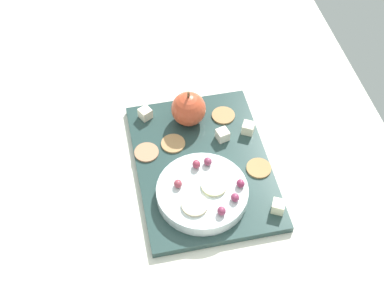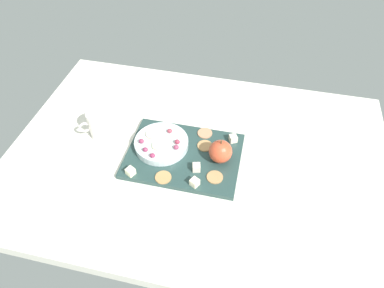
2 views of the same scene
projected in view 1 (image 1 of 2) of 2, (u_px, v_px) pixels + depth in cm
name	position (u px, v px, depth cm)	size (l,w,h in cm)	color
table	(190.00, 159.00, 113.98)	(121.36, 84.55, 3.88)	silver
platter	(203.00, 165.00, 109.65)	(35.64, 25.99, 1.49)	#263F3C
serving_dish	(204.00, 192.00, 103.16)	(17.25, 17.25, 2.43)	silver
apple_whole	(189.00, 109.00, 113.33)	(7.19, 7.19, 7.19)	#C84A2C
apple_stem	(188.00, 95.00, 110.07)	(0.50, 0.50, 1.20)	brown
cheese_cube_0	(223.00, 135.00, 112.13)	(2.31, 2.31, 2.31)	#F9E7CF
cheese_cube_1	(248.00, 128.00, 113.29)	(2.31, 2.31, 2.31)	#F4E8C4
cheese_cube_2	(278.00, 207.00, 101.27)	(2.31, 2.31, 2.31)	#F7F2C6
cheese_cube_3	(145.00, 113.00, 115.84)	(2.31, 2.31, 2.31)	#F9E9CC
cracker_0	(259.00, 168.00, 108.00)	(4.90, 4.90, 0.40)	#B1844F
cracker_1	(173.00, 144.00, 111.92)	(4.90, 4.90, 0.40)	tan
cracker_2	(147.00, 152.00, 110.48)	(4.90, 4.90, 0.40)	tan
cracker_3	(223.00, 115.00, 116.77)	(4.90, 4.90, 0.40)	#AD8352
grape_0	(241.00, 183.00, 102.13)	(1.69, 1.52, 1.39)	#892B4D
grape_1	(195.00, 165.00, 104.76)	(1.69, 1.52, 1.60)	#983248
grape_2	(208.00, 162.00, 105.30)	(1.69, 1.52, 1.47)	#8E3856
grape_3	(178.00, 184.00, 102.09)	(1.69, 1.52, 1.38)	#973A49
grape_4	(222.00, 211.00, 98.26)	(1.69, 1.52, 1.55)	#893452
grape_5	(235.00, 197.00, 100.15)	(1.69, 1.52, 1.41)	#893152
apple_slice_0	(214.00, 186.00, 102.29)	(4.81, 4.81, 0.60)	beige
apple_slice_1	(195.00, 205.00, 99.60)	(4.81, 4.81, 0.60)	beige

